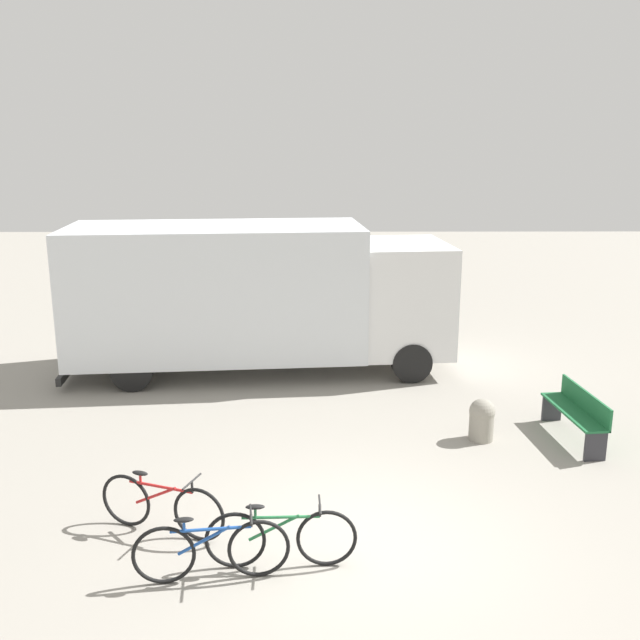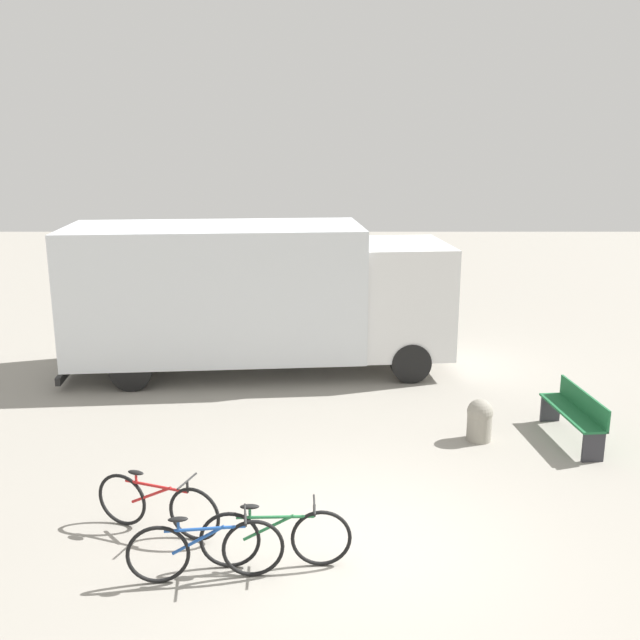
% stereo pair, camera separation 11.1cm
% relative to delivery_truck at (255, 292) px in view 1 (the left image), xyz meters
% --- Properties ---
extents(ground_plane, '(60.00, 60.00, 0.00)m').
position_rel_delivery_truck_xyz_m(ground_plane, '(1.81, -6.78, -1.68)').
color(ground_plane, gray).
extents(delivery_truck, '(8.07, 3.17, 3.07)m').
position_rel_delivery_truck_xyz_m(delivery_truck, '(0.00, 0.00, 0.00)').
color(delivery_truck, silver).
rests_on(delivery_truck, ground).
extents(park_bench, '(0.55, 1.75, 0.83)m').
position_rel_delivery_truck_xyz_m(park_bench, '(5.52, -3.73, -1.20)').
color(park_bench, '#1E6638').
rests_on(park_bench, ground).
extents(bicycle_near, '(1.65, 0.68, 0.79)m').
position_rel_delivery_truck_xyz_m(bicycle_near, '(-0.65, -6.55, -1.31)').
color(bicycle_near, black).
rests_on(bicycle_near, ground).
extents(bicycle_middle, '(1.73, 0.44, 0.79)m').
position_rel_delivery_truck_xyz_m(bicycle_middle, '(0.11, -7.54, -1.31)').
color(bicycle_middle, black).
rests_on(bicycle_middle, ground).
extents(bicycle_far, '(1.74, 0.44, 0.79)m').
position_rel_delivery_truck_xyz_m(bicycle_far, '(0.86, -7.29, -1.31)').
color(bicycle_far, black).
rests_on(bicycle_far, ground).
extents(bollard_near_bench, '(0.42, 0.42, 0.70)m').
position_rel_delivery_truck_xyz_m(bollard_near_bench, '(3.97, -3.73, -1.32)').
color(bollard_near_bench, gray).
rests_on(bollard_near_bench, ground).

